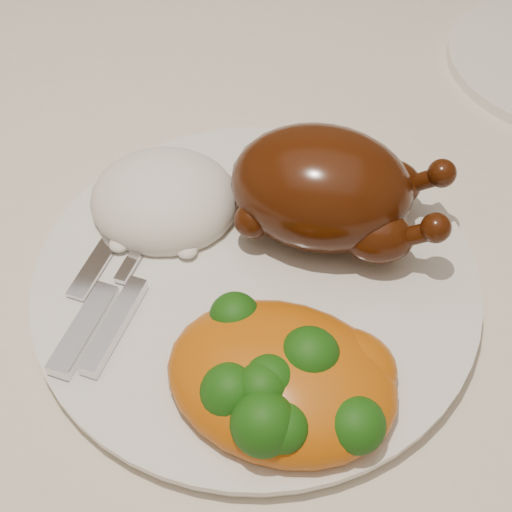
# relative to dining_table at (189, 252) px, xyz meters

# --- Properties ---
(floor) EXTENTS (4.00, 4.00, 0.00)m
(floor) POSITION_rel_dining_table_xyz_m (0.00, 0.00, -0.67)
(floor) COLOR #53361C
(floor) RESTS_ON ground
(dining_table) EXTENTS (1.60, 0.90, 0.76)m
(dining_table) POSITION_rel_dining_table_xyz_m (0.00, 0.00, 0.00)
(dining_table) COLOR brown
(dining_table) RESTS_ON floor
(tablecloth) EXTENTS (1.73, 1.03, 0.18)m
(tablecloth) POSITION_rel_dining_table_xyz_m (0.00, 0.00, 0.07)
(tablecloth) COLOR beige
(tablecloth) RESTS_ON dining_table
(dinner_plate) EXTENTS (0.35, 0.35, 0.01)m
(dinner_plate) POSITION_rel_dining_table_xyz_m (0.07, -0.11, 0.11)
(dinner_plate) COLOR white
(dinner_plate) RESTS_ON tablecloth
(roast_chicken) EXTENTS (0.16, 0.11, 0.08)m
(roast_chicken) POSITION_rel_dining_table_xyz_m (0.12, -0.06, 0.15)
(roast_chicken) COLOR #401906
(roast_chicken) RESTS_ON dinner_plate
(rice_mound) EXTENTS (0.11, 0.10, 0.06)m
(rice_mound) POSITION_rel_dining_table_xyz_m (0.00, -0.06, 0.13)
(rice_mound) COLOR white
(rice_mound) RESTS_ON dinner_plate
(mac_and_cheese) EXTENTS (0.16, 0.14, 0.06)m
(mac_and_cheese) POSITION_rel_dining_table_xyz_m (0.10, -0.20, 0.13)
(mac_and_cheese) COLOR #C4500C
(mac_and_cheese) RESTS_ON dinner_plate
(cutlery) EXTENTS (0.05, 0.17, 0.01)m
(cutlery) POSITION_rel_dining_table_xyz_m (-0.02, -0.14, 0.12)
(cutlery) COLOR silver
(cutlery) RESTS_ON dinner_plate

